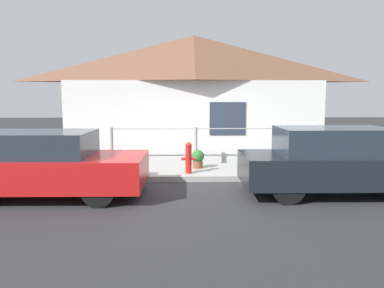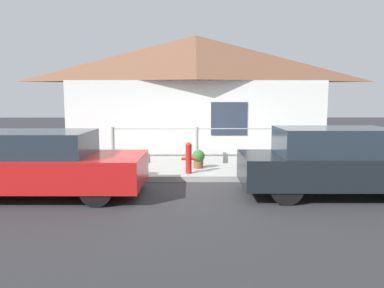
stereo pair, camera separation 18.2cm
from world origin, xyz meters
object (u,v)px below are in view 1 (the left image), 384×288
Objects in this scene: car_right at (338,162)px; fire_hydrant at (189,157)px; car_left at (42,164)px; potted_plant_near_hydrant at (198,158)px.

car_right is 3.53m from fire_hydrant.
car_right is (6.16, 0.00, 0.03)m from car_left.
potted_plant_near_hydrant is (0.26, 0.72, -0.15)m from fire_hydrant.
car_left is 8.30× the size of potted_plant_near_hydrant.
potted_plant_near_hydrant is (-2.85, 2.37, -0.30)m from car_right.
car_right is at bearing -39.79° from potted_plant_near_hydrant.
car_left is at bearing -144.32° from potted_plant_near_hydrant.
car_left reaches higher than fire_hydrant.
potted_plant_near_hydrant is (3.31, 2.38, -0.27)m from car_left.
fire_hydrant reaches higher than potted_plant_near_hydrant.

